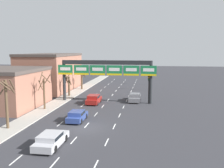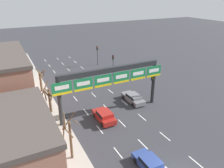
{
  "view_description": "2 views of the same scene",
  "coord_description": "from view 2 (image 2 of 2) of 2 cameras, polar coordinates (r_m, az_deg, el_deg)",
  "views": [
    {
      "loc": [
        7.38,
        -26.76,
        8.91
      ],
      "look_at": [
        1.49,
        10.92,
        3.6
      ],
      "focal_mm": 40.0,
      "sensor_mm": 36.0,
      "label": 1
    },
    {
      "loc": [
        -12.71,
        -10.93,
        16.49
      ],
      "look_at": [
        1.01,
        15.94,
        3.75
      ],
      "focal_mm": 35.0,
      "sensor_mm": 36.0,
      "label": 2
    }
  ],
  "objects": [
    {
      "name": "tree_bare_third",
      "position": [
        32.74,
        -16.13,
        -3.61
      ],
      "size": [
        1.59,
        1.82,
        4.51
      ],
      "color": "brown",
      "rests_on": "sidewalk_left"
    },
    {
      "name": "tree_bare_second",
      "position": [
        40.2,
        -18.07,
        1.11
      ],
      "size": [
        1.82,
        1.83,
        4.54
      ],
      "color": "brown",
      "rests_on": "sidewalk_left"
    },
    {
      "name": "lane_dashes",
      "position": [
        32.1,
        0.37,
        -8.02
      ],
      "size": [
        6.72,
        67.0,
        0.01
      ],
      "color": "white",
      "rests_on": "ground_plane"
    },
    {
      "name": "car_grey",
      "position": [
        35.48,
        5.58,
        -3.6
      ],
      "size": [
        1.89,
        4.78,
        1.36
      ],
      "color": "slate",
      "rests_on": "ground_plane"
    },
    {
      "name": "tree_bare_furthest",
      "position": [
        23.3,
        -10.91,
        -13.11
      ],
      "size": [
        1.86,
        1.87,
        5.5
      ],
      "color": "brown",
      "rests_on": "sidewalk_left"
    },
    {
      "name": "traffic_light_far_end",
      "position": [
        34.5,
        10.41,
        0.19
      ],
      "size": [
        0.3,
        0.35,
        4.77
      ],
      "color": "black",
      "rests_on": "ground_plane"
    },
    {
      "name": "traffic_light_near_gantry",
      "position": [
        45.73,
        0.29,
        6.0
      ],
      "size": [
        0.3,
        0.35,
        4.48
      ],
      "color": "black",
      "rests_on": "ground_plane"
    },
    {
      "name": "sign_gantry",
      "position": [
        30.16,
        -0.15,
        1.54
      ],
      "size": [
        16.6,
        0.7,
        7.1
      ],
      "color": "#232628",
      "rests_on": "ground_plane"
    },
    {
      "name": "car_red",
      "position": [
        30.38,
        -2.05,
        -8.25
      ],
      "size": [
        1.94,
        4.2,
        1.47
      ],
      "color": "maroon",
      "rests_on": "ground_plane"
    },
    {
      "name": "car_blue",
      "position": [
        23.5,
        9.82,
        -19.71
      ],
      "size": [
        1.82,
        3.98,
        1.32
      ],
      "color": "navy",
      "rests_on": "ground_plane"
    },
    {
      "name": "traffic_light_mid_block",
      "position": [
        52.91,
        -3.84,
        8.41
      ],
      "size": [
        0.3,
        0.35,
        4.63
      ],
      "color": "black",
      "rests_on": "ground_plane"
    }
  ]
}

